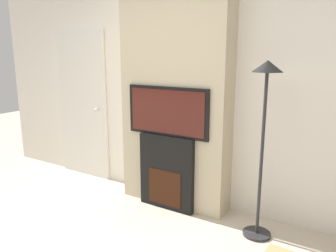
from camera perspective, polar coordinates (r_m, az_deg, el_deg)
The scene contains 6 objects.
wall_back at distance 3.70m, azimuth 2.67°, elevation 7.35°, with size 6.00×0.06×2.70m.
chimney_breast at distance 3.54m, azimuth 1.26°, elevation 7.13°, with size 1.24×0.30×2.70m.
fireplace at distance 3.63m, azimuth -0.01°, elevation -8.02°, with size 0.65×0.15×0.82m.
television at distance 3.45m, azimuth -0.03°, elevation 2.55°, with size 0.96×0.07×0.53m.
floor_lamp at distance 2.97m, azimuth 16.49°, elevation 2.75°, with size 0.26×0.26×1.63m.
entry_door at distance 4.64m, azimuth -14.65°, elevation 3.59°, with size 0.85×0.09×1.99m.
Camera 1 is at (1.77, -1.20, 1.69)m, focal length 35.00 mm.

